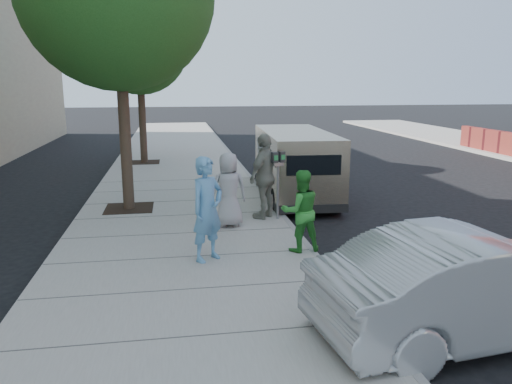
# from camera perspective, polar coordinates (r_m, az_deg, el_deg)

# --- Properties ---
(ground) EXTENTS (120.00, 120.00, 0.00)m
(ground) POSITION_cam_1_polar(r_m,az_deg,el_deg) (10.92, -3.10, -5.20)
(ground) COLOR black
(ground) RESTS_ON ground
(sidewalk) EXTENTS (5.00, 60.00, 0.15)m
(sidewalk) POSITION_cam_1_polar(r_m,az_deg,el_deg) (10.84, -8.39, -5.04)
(sidewalk) COLOR gray
(sidewalk) RESTS_ON ground
(curb_face) EXTENTS (0.12, 60.00, 0.16)m
(curb_face) POSITION_cam_1_polar(r_m,az_deg,el_deg) (11.14, 4.30, -4.46)
(curb_face) COLOR gray
(curb_face) RESTS_ON ground
(tree_far) EXTENTS (3.92, 3.80, 6.49)m
(tree_far) POSITION_cam_1_polar(r_m,az_deg,el_deg) (20.44, -13.15, 16.56)
(tree_far) COLOR black
(tree_far) RESTS_ON sidewalk
(parking_meter) EXTENTS (0.35, 0.22, 1.59)m
(parking_meter) POSITION_cam_1_polar(r_m,az_deg,el_deg) (11.57, 2.55, 2.45)
(parking_meter) COLOR gray
(parking_meter) RESTS_ON sidewalk
(van) EXTENTS (2.04, 5.34, 1.95)m
(van) POSITION_cam_1_polar(r_m,az_deg,el_deg) (14.44, 4.43, 3.33)
(van) COLOR tan
(van) RESTS_ON ground
(sedan) EXTENTS (4.59, 2.10, 1.46)m
(sedan) POSITION_cam_1_polar(r_m,az_deg,el_deg) (7.21, 24.02, -9.65)
(sedan) COLOR #9EA1A5
(sedan) RESTS_ON ground
(person_officer) EXTENTS (0.82, 0.79, 1.89)m
(person_officer) POSITION_cam_1_polar(r_m,az_deg,el_deg) (8.93, -5.58, -1.97)
(person_officer) COLOR #5993BE
(person_officer) RESTS_ON sidewalk
(person_green_shirt) EXTENTS (0.81, 0.66, 1.57)m
(person_green_shirt) POSITION_cam_1_polar(r_m,az_deg,el_deg) (9.45, 5.12, -2.16)
(person_green_shirt) COLOR green
(person_green_shirt) RESTS_ON sidewalk
(person_gray_shirt) EXTENTS (0.87, 0.62, 1.66)m
(person_gray_shirt) POSITION_cam_1_polar(r_m,az_deg,el_deg) (11.03, -3.15, 0.25)
(person_gray_shirt) COLOR #98989A
(person_gray_shirt) RESTS_ON sidewalk
(person_striped_polo) EXTENTS (1.16, 1.19, 2.00)m
(person_striped_polo) POSITION_cam_1_polar(r_m,az_deg,el_deg) (11.70, 1.06, 1.81)
(person_striped_polo) COLOR gray
(person_striped_polo) RESTS_ON sidewalk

